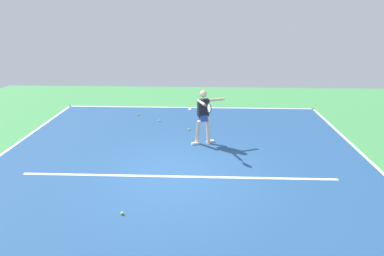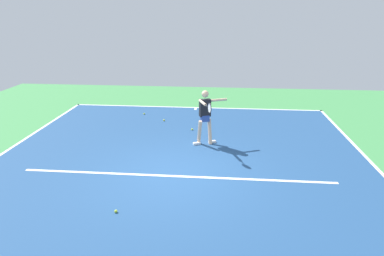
{
  "view_description": "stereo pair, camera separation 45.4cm",
  "coord_description": "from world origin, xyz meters",
  "px_view_note": "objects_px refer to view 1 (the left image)",
  "views": [
    {
      "loc": [
        -0.66,
        7.83,
        4.04
      ],
      "look_at": [
        -0.3,
        -1.08,
        0.9
      ],
      "focal_mm": 31.37,
      "sensor_mm": 36.0,
      "label": 1
    },
    {
      "loc": [
        -1.11,
        7.8,
        4.04
      ],
      "look_at": [
        -0.3,
        -1.08,
        0.9
      ],
      "focal_mm": 31.37,
      "sensor_mm": 36.0,
      "label": 2
    }
  ],
  "objects_px": {
    "tennis_player": "(204,114)",
    "tennis_ball_near_service_line": "(189,129)",
    "tennis_ball_by_baseline": "(159,121)",
    "tennis_ball_by_sideline": "(139,114)",
    "tennis_ball_far_corner": "(122,213)"
  },
  "relations": [
    {
      "from": "tennis_player",
      "to": "tennis_ball_near_service_line",
      "type": "relative_size",
      "value": 26.53
    },
    {
      "from": "tennis_ball_by_baseline",
      "to": "tennis_player",
      "type": "bearing_deg",
      "value": 127.64
    },
    {
      "from": "tennis_ball_by_sideline",
      "to": "tennis_ball_near_service_line",
      "type": "height_order",
      "value": "same"
    },
    {
      "from": "tennis_player",
      "to": "tennis_ball_near_service_line",
      "type": "xyz_separation_m",
      "value": [
        0.53,
        -1.27,
        -0.97
      ]
    },
    {
      "from": "tennis_ball_near_service_line",
      "to": "tennis_player",
      "type": "bearing_deg",
      "value": 112.59
    },
    {
      "from": "tennis_player",
      "to": "tennis_ball_far_corner",
      "type": "xyz_separation_m",
      "value": [
        1.67,
        4.01,
        -0.97
      ]
    },
    {
      "from": "tennis_player",
      "to": "tennis_ball_by_sideline",
      "type": "relative_size",
      "value": 26.53
    },
    {
      "from": "tennis_ball_by_baseline",
      "to": "tennis_ball_near_service_line",
      "type": "distance_m",
      "value": 1.5
    },
    {
      "from": "tennis_player",
      "to": "tennis_ball_far_corner",
      "type": "relative_size",
      "value": 26.53
    },
    {
      "from": "tennis_player",
      "to": "tennis_ball_by_baseline",
      "type": "height_order",
      "value": "tennis_player"
    },
    {
      "from": "tennis_ball_by_baseline",
      "to": "tennis_ball_far_corner",
      "type": "distance_m",
      "value": 6.22
    },
    {
      "from": "tennis_player",
      "to": "tennis_ball_near_service_line",
      "type": "bearing_deg",
      "value": -89.21
    },
    {
      "from": "tennis_ball_by_sideline",
      "to": "tennis_player",
      "type": "bearing_deg",
      "value": 131.72
    },
    {
      "from": "tennis_ball_by_baseline",
      "to": "tennis_ball_near_service_line",
      "type": "xyz_separation_m",
      "value": [
        -1.17,
        0.94,
        0.0
      ]
    },
    {
      "from": "tennis_player",
      "to": "tennis_ball_by_sideline",
      "type": "xyz_separation_m",
      "value": [
        2.66,
        -2.99,
        -0.97
      ]
    }
  ]
}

